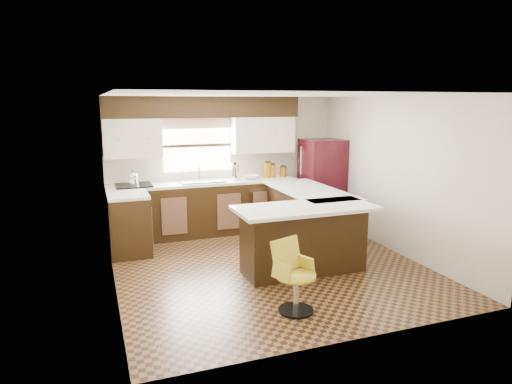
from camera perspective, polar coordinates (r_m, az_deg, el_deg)
name	(u,v)px	position (r m, az deg, el deg)	size (l,w,h in m)	color
floor	(268,266)	(6.61, 1.56, -9.25)	(4.40, 4.40, 0.00)	#49301A
ceiling	(269,95)	(6.19, 1.68, 12.05)	(4.40, 4.40, 0.00)	silver
wall_back	(224,164)	(8.35, -3.98, 3.56)	(4.40, 4.40, 0.00)	beige
wall_front	(356,223)	(4.37, 12.38, -3.78)	(4.40, 4.40, 0.00)	beige
wall_left	(110,194)	(5.86, -17.83, -0.25)	(4.40, 4.40, 0.00)	beige
wall_right	(396,175)	(7.32, 17.09, 2.00)	(4.40, 4.40, 0.00)	beige
base_cab_back	(205,209)	(8.09, -6.38, -2.15)	(3.30, 0.60, 0.90)	black
base_cab_left	(129,225)	(7.26, -15.56, -4.05)	(0.60, 0.70, 0.90)	black
counter_back	(205,183)	(7.99, -6.46, 1.15)	(3.30, 0.60, 0.04)	silver
counter_left	(128,195)	(7.15, -15.76, -0.39)	(0.60, 0.70, 0.04)	silver
soffit	(204,107)	(8.00, -6.53, 10.51)	(3.40, 0.35, 0.36)	black
upper_cab_left	(132,138)	(7.83, -15.21, 6.51)	(0.94, 0.35, 0.64)	beige
upper_cab_right	(263,135)	(8.34, 0.83, 7.17)	(1.14, 0.35, 0.64)	beige
window_pane	(197,145)	(8.17, -7.37, 5.79)	(1.20, 0.02, 0.90)	white
valance	(197,123)	(8.10, -7.37, 8.51)	(1.30, 0.06, 0.18)	#D19B93
sink	(202,181)	(7.95, -6.78, 1.37)	(0.75, 0.45, 0.03)	#B2B2B7
dishwasher	(264,209)	(8.12, 0.98, -2.17)	(0.58, 0.03, 0.78)	black
cooktop	(134,185)	(7.78, -15.04, 0.81)	(0.58, 0.50, 0.03)	black
peninsula_long	(306,220)	(7.37, 6.31, -3.47)	(0.60, 1.95, 0.90)	black
peninsula_return	(303,240)	(6.30, 5.95, -6.00)	(1.65, 0.60, 0.90)	black
counter_pen_long	(310,191)	(7.29, 6.74, 0.17)	(0.84, 1.95, 0.04)	silver
counter_pen_return	(306,208)	(6.09, 6.25, -2.01)	(1.89, 0.84, 0.04)	silver
refrigerator	(322,183)	(8.58, 8.21, 1.08)	(0.70, 0.67, 1.63)	#360912
bar_chair	(296,277)	(5.14, 5.07, -10.56)	(0.43, 0.43, 0.81)	gold
kettle	(133,177)	(7.75, -15.15, 1.77)	(0.18, 0.18, 0.24)	silver
percolator	(235,172)	(8.11, -2.67, 2.53)	(0.15, 0.15, 0.28)	silver
mixing_bowl	(251,177)	(8.22, -0.69, 1.91)	(0.29, 0.29, 0.07)	white
canister_large	(268,170)	(8.34, 1.46, 2.74)	(0.14, 0.14, 0.27)	#84540C
canister_med	(272,171)	(8.37, 1.99, 2.63)	(0.13, 0.13, 0.23)	#84540C
canister_small	(283,172)	(8.46, 3.41, 2.52)	(0.12, 0.12, 0.17)	#84540C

